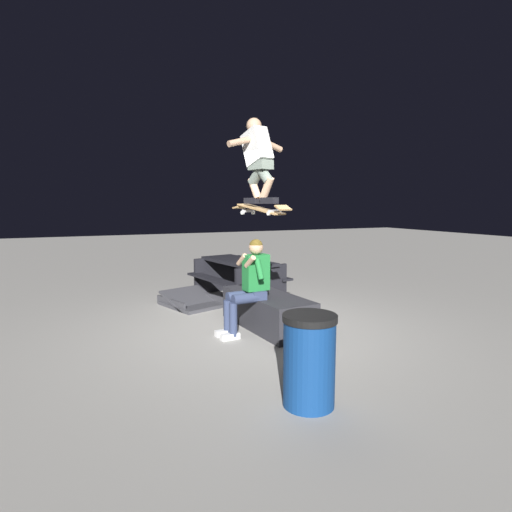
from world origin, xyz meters
TOP-DOWN VIEW (x-y plane):
  - ground_plane at (0.00, 0.00)m, footprint 40.00×40.00m
  - ledge_box_main at (0.10, -0.18)m, footprint 1.76×0.80m
  - person_sitting_on_ledge at (-0.09, 0.18)m, footprint 0.60×0.77m
  - skateboard at (-0.28, 0.10)m, footprint 1.04×0.44m
  - skater_airborne at (-0.22, 0.11)m, footprint 0.64×0.88m
  - kicker_ramp at (1.81, 0.48)m, footprint 1.21×1.12m
  - picnic_table_back at (2.05, -0.50)m, footprint 1.93×1.64m
  - trash_bin at (-2.22, 0.51)m, footprint 0.49×0.49m

SIDE VIEW (x-z plane):
  - ground_plane at x=0.00m, z-range 0.00..0.00m
  - kicker_ramp at x=1.81m, z-range -0.11..0.23m
  - ledge_box_main at x=0.10m, z-range 0.00..0.50m
  - trash_bin at x=-2.22m, z-range 0.00..0.84m
  - picnic_table_back at x=2.05m, z-range 0.12..0.87m
  - person_sitting_on_ledge at x=-0.09m, z-range 0.08..1.41m
  - skateboard at x=-0.28m, z-range 1.67..1.82m
  - skater_airborne at x=-0.22m, z-range 1.87..2.99m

